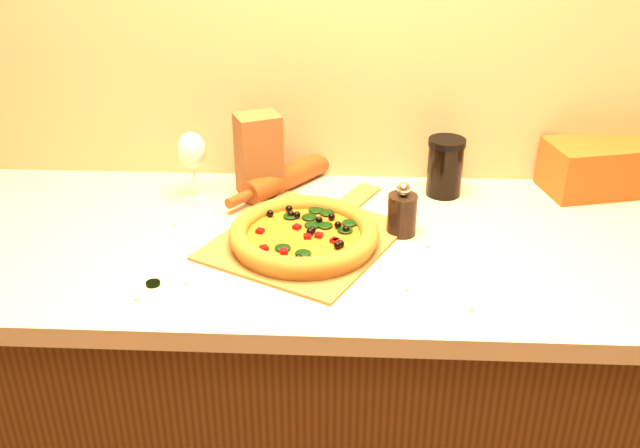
% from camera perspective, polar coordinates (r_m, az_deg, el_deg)
% --- Properties ---
extents(cabinet, '(2.80, 0.65, 0.86)m').
position_cam_1_polar(cabinet, '(1.76, 1.42, -14.69)').
color(cabinet, '#44220E').
rests_on(cabinet, ground).
extents(countertop, '(2.84, 0.68, 0.04)m').
position_cam_1_polar(countertop, '(1.50, 1.62, -1.86)').
color(countertop, beige).
rests_on(countertop, cabinet).
extents(pizza_peel, '(0.45, 0.52, 0.01)m').
position_cam_1_polar(pizza_peel, '(1.49, -0.94, -1.07)').
color(pizza_peel, brown).
rests_on(pizza_peel, countertop).
extents(pizza, '(0.31, 0.31, 0.04)m').
position_cam_1_polar(pizza, '(1.45, -1.29, -0.87)').
color(pizza, '#BE792F').
rests_on(pizza, pizza_peel).
extents(bottle_cap, '(0.03, 0.03, 0.01)m').
position_cam_1_polar(bottle_cap, '(1.37, -13.21, -4.65)').
color(bottle_cap, black).
rests_on(bottle_cap, countertop).
extents(pepper_grinder, '(0.06, 0.06, 0.12)m').
position_cam_1_polar(pepper_grinder, '(1.50, 6.59, 0.89)').
color(pepper_grinder, black).
rests_on(pepper_grinder, countertop).
extents(rolling_pin, '(0.28, 0.34, 0.06)m').
position_cam_1_polar(rolling_pin, '(1.71, -2.25, 3.94)').
color(rolling_pin, '#613310').
rests_on(rolling_pin, countertop).
extents(bread_bag, '(0.46, 0.24, 0.12)m').
position_cam_1_polar(bread_bag, '(1.85, 23.97, 4.40)').
color(bread_bag, brown).
rests_on(bread_bag, countertop).
extents(wine_glass, '(0.07, 0.07, 0.16)m').
position_cam_1_polar(wine_glass, '(1.64, -10.21, 5.67)').
color(wine_glass, silver).
rests_on(wine_glass, countertop).
extents(paper_bag, '(0.12, 0.11, 0.19)m').
position_cam_1_polar(paper_bag, '(1.66, -4.92, 5.52)').
color(paper_bag, brown).
rests_on(paper_bag, countertop).
extents(dark_jar, '(0.09, 0.09, 0.14)m').
position_cam_1_polar(dark_jar, '(1.68, 9.97, 4.53)').
color(dark_jar, black).
rests_on(dark_jar, countertop).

